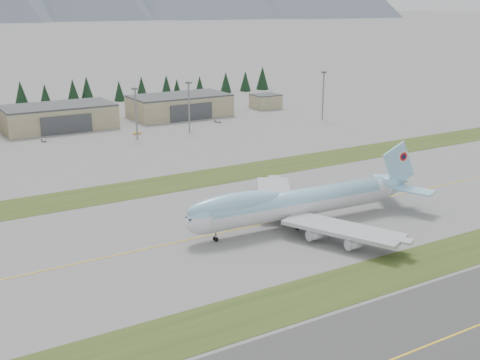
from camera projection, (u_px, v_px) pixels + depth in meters
ground at (271, 222)px, 155.37m from camera, size 7000.00×7000.00×0.00m
grass_strip_near at (373, 277)px, 124.06m from camera, size 400.00×14.00×0.08m
grass_strip_far at (193, 180)px, 192.44m from camera, size 400.00×18.00×0.08m
asphalt_taxiway at (469, 329)px, 104.29m from camera, size 400.00×32.00×0.04m
taxiway_line_main at (271, 222)px, 155.37m from camera, size 400.00×0.40×0.02m
taxiway_line_near at (469, 329)px, 104.29m from camera, size 400.00×0.40×0.02m
boeing_747_freighter at (297, 203)px, 151.49m from camera, size 69.60×60.18×18.38m
hangar_center at (59, 117)px, 269.96m from camera, size 48.00×26.60×10.80m
hangar_right at (180, 106)px, 299.45m from camera, size 48.00×26.60×10.80m
control_shed at (266, 101)px, 322.91m from camera, size 14.00×12.00×7.60m
floodlight_masts at (73, 108)px, 231.66m from camera, size 207.21×9.79×24.80m
service_vehicle_a at (44, 142)px, 245.87m from camera, size 1.60×3.95×1.35m
service_vehicle_b at (137, 134)px, 259.47m from camera, size 3.94×2.08×1.24m
service_vehicle_c at (218, 122)px, 285.42m from camera, size 2.26×4.36×1.21m
conifer_belt at (54, 94)px, 327.44m from camera, size 271.72×15.84×16.10m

